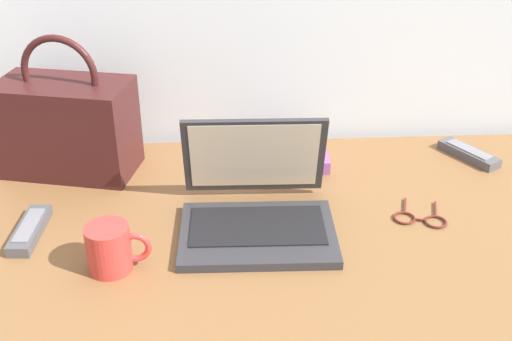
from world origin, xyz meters
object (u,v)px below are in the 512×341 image
(book_stack, at_px, (286,153))
(coffee_mug, at_px, (110,248))
(handbag, at_px, (67,125))
(remote_control_near, at_px, (30,230))
(remote_control_far, at_px, (469,153))
(laptop, at_px, (257,206))
(eyeglasses, at_px, (420,219))

(book_stack, bearing_deg, coffee_mug, -132.61)
(handbag, bearing_deg, remote_control_near, -97.13)
(remote_control_far, relative_size, book_stack, 0.80)
(coffee_mug, bearing_deg, laptop, 25.35)
(coffee_mug, relative_size, handbag, 0.36)
(remote_control_far, relative_size, handbag, 0.49)
(laptop, distance_m, eyeglasses, 0.34)
(laptop, relative_size, remote_control_far, 1.96)
(remote_control_near, height_order, book_stack, book_stack)
(eyeglasses, bearing_deg, book_stack, 133.69)
(remote_control_far, distance_m, handbag, 0.97)
(coffee_mug, height_order, handbag, handbag)
(laptop, xyz_separation_m, remote_control_far, (0.54, 0.27, -0.03))
(coffee_mug, height_order, eyeglasses, coffee_mug)
(coffee_mug, bearing_deg, remote_control_far, 26.07)
(coffee_mug, height_order, remote_control_near, coffee_mug)
(coffee_mug, bearing_deg, handbag, 110.52)
(coffee_mug, distance_m, remote_control_near, 0.22)
(coffee_mug, xyz_separation_m, handbag, (-0.15, 0.40, 0.07))
(remote_control_far, height_order, book_stack, book_stack)
(laptop, xyz_separation_m, book_stack, (0.09, 0.26, -0.02))
(laptop, height_order, eyeglasses, laptop)
(remote_control_near, xyz_separation_m, eyeglasses, (0.80, 0.01, -0.01))
(eyeglasses, xyz_separation_m, book_stack, (-0.26, 0.27, 0.02))
(laptop, distance_m, remote_control_near, 0.46)
(laptop, bearing_deg, handbag, 148.14)
(laptop, relative_size, remote_control_near, 1.94)
(coffee_mug, bearing_deg, book_stack, 47.39)
(handbag, distance_m, book_stack, 0.52)
(remote_control_far, bearing_deg, laptop, -153.56)
(coffee_mug, height_order, book_stack, coffee_mug)
(remote_control_near, bearing_deg, coffee_mug, -33.29)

